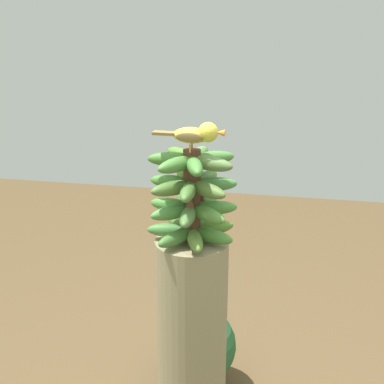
% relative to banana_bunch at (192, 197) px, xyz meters
% --- Properties ---
extents(banana_bunch, '(0.27, 0.27, 0.28)m').
position_rel_banana_bunch_xyz_m(banana_bunch, '(0.00, 0.00, 0.00)').
color(banana_bunch, '#4C2D1E').
rests_on(banana_bunch, banana_tree).
extents(perched_bird, '(0.20, 0.06, 0.08)m').
position_rel_banana_bunch_xyz_m(perched_bird, '(0.02, -0.01, 0.19)').
color(perched_bird, '#C68933').
rests_on(perched_bird, banana_bunch).
extents(tropical_shrub, '(0.41, 0.41, 0.48)m').
position_rel_banana_bunch_xyz_m(tropical_shrub, '(-0.14, 0.89, -1.15)').
color(tropical_shrub, brown).
rests_on(tropical_shrub, ground).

